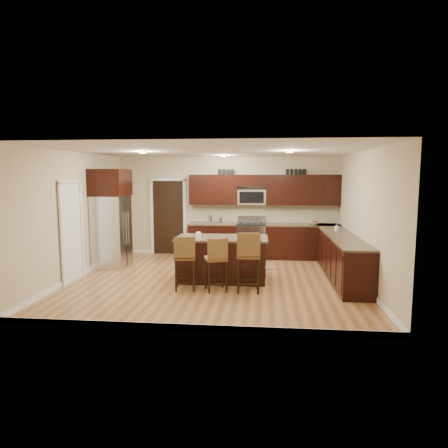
# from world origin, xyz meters

# --- Properties ---
(floor) EXTENTS (6.00, 6.00, 0.00)m
(floor) POSITION_xyz_m (0.00, 0.00, 0.00)
(floor) COLOR #A26F40
(floor) RESTS_ON ground
(ceiling) EXTENTS (6.00, 6.00, 0.00)m
(ceiling) POSITION_xyz_m (0.00, 0.00, 2.70)
(ceiling) COLOR silver
(ceiling) RESTS_ON wall_back
(wall_back) EXTENTS (6.00, 0.00, 6.00)m
(wall_back) POSITION_xyz_m (0.00, 2.75, 1.35)
(wall_back) COLOR #C6B68F
(wall_back) RESTS_ON floor
(wall_left) EXTENTS (0.00, 5.50, 5.50)m
(wall_left) POSITION_xyz_m (-3.00, 0.00, 1.35)
(wall_left) COLOR #C6B68F
(wall_left) RESTS_ON floor
(wall_right) EXTENTS (0.00, 5.50, 5.50)m
(wall_right) POSITION_xyz_m (3.00, 0.00, 1.35)
(wall_right) COLOR #C6B68F
(wall_right) RESTS_ON floor
(base_cabinets) EXTENTS (4.02, 3.96, 0.92)m
(base_cabinets) POSITION_xyz_m (1.90, 1.45, 0.46)
(base_cabinets) COLOR black
(base_cabinets) RESTS_ON floor
(upper_cabinets) EXTENTS (4.00, 0.33, 0.80)m
(upper_cabinets) POSITION_xyz_m (1.04, 2.58, 1.84)
(upper_cabinets) COLOR black
(upper_cabinets) RESTS_ON wall_back
(range) EXTENTS (0.76, 0.64, 1.11)m
(range) POSITION_xyz_m (0.68, 2.45, 0.47)
(range) COLOR silver
(range) RESTS_ON floor
(microwave) EXTENTS (0.76, 0.31, 0.40)m
(microwave) POSITION_xyz_m (0.68, 2.60, 1.62)
(microwave) COLOR silver
(microwave) RESTS_ON upper_cabinets
(doorway) EXTENTS (0.85, 0.03, 2.06)m
(doorway) POSITION_xyz_m (-1.65, 2.73, 1.03)
(doorway) COLOR black
(doorway) RESTS_ON floor
(pantry_door) EXTENTS (0.03, 0.80, 2.04)m
(pantry_door) POSITION_xyz_m (-2.98, -0.30, 1.02)
(pantry_door) COLOR white
(pantry_door) RESTS_ON floor
(letter_decor) EXTENTS (2.20, 0.03, 0.15)m
(letter_decor) POSITION_xyz_m (0.90, 2.58, 2.29)
(letter_decor) COLOR black
(letter_decor) RESTS_ON upper_cabinets
(island) EXTENTS (1.92, 1.03, 0.92)m
(island) POSITION_xyz_m (0.14, 0.06, 0.43)
(island) COLOR black
(island) RESTS_ON floor
(stool_left) EXTENTS (0.46, 0.46, 1.06)m
(stool_left) POSITION_xyz_m (-0.49, -0.78, 0.66)
(stool_left) COLOR brown
(stool_left) RESTS_ON floor
(stool_mid) EXTENTS (0.49, 0.49, 1.04)m
(stool_mid) POSITION_xyz_m (0.12, -0.78, 0.65)
(stool_mid) COLOR brown
(stool_mid) RESTS_ON floor
(stool_right) EXTENTS (0.46, 0.46, 1.16)m
(stool_right) POSITION_xyz_m (0.73, -0.79, 0.72)
(stool_right) COLOR brown
(stool_right) RESTS_ON floor
(refrigerator) EXTENTS (0.79, 0.92, 2.35)m
(refrigerator) POSITION_xyz_m (-2.62, 1.00, 1.21)
(refrigerator) COLOR silver
(refrigerator) RESTS_ON floor
(floor_mat) EXTENTS (1.01, 0.68, 0.01)m
(floor_mat) POSITION_xyz_m (0.76, 1.38, 0.01)
(floor_mat) COLOR brown
(floor_mat) RESTS_ON floor
(fruit_bowl) EXTENTS (0.35, 0.35, 0.06)m
(fruit_bowl) POSITION_xyz_m (2.34, 2.45, 0.95)
(fruit_bowl) COLOR silver
(fruit_bowl) RESTS_ON base_cabinets
(soap_bottle) EXTENTS (0.10, 0.10, 0.17)m
(soap_bottle) POSITION_xyz_m (2.70, 1.24, 1.01)
(soap_bottle) COLOR #B2B2B2
(soap_bottle) RESTS_ON base_cabinets
(canister_tall) EXTENTS (0.12, 0.12, 0.22)m
(canister_tall) POSITION_xyz_m (-0.43, 2.45, 1.03)
(canister_tall) COLOR silver
(canister_tall) RESTS_ON base_cabinets
(canister_short) EXTENTS (0.11, 0.11, 0.15)m
(canister_short) POSITION_xyz_m (-0.15, 2.45, 1.00)
(canister_short) COLOR silver
(canister_short) RESTS_ON base_cabinets
(island_jar) EXTENTS (0.10, 0.10, 0.10)m
(island_jar) POSITION_xyz_m (-0.36, 0.06, 0.97)
(island_jar) COLOR white
(island_jar) RESTS_ON island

